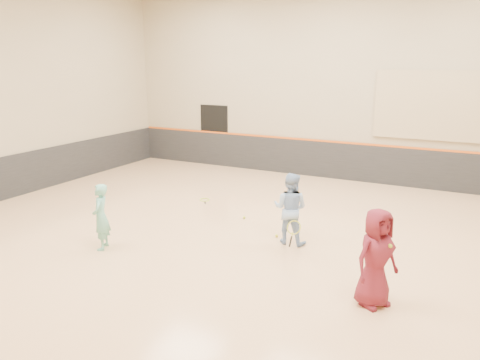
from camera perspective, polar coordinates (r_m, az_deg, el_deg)
The scene contains 14 objects.
room at distance 10.04m, azimuth 2.01°, elevation -2.76°, with size 15.04×12.04×6.22m.
wainscot_back at distance 15.54m, azimuth 11.37°, elevation 2.34°, with size 14.90×0.04×1.20m, color #232326.
wainscot_left at distance 14.77m, azimuth -25.26°, elevation 0.60°, with size 0.04×11.90×1.20m, color #232326.
accent_stripe at distance 15.42m, azimuth 11.48°, elevation 4.59°, with size 14.90×0.03×0.06m, color #D85914.
acoustic_panel at distance 14.76m, azimuth 22.34°, elevation 8.40°, with size 3.20×0.08×2.00m, color tan.
doorway at distance 17.19m, azimuth -3.16°, elevation 5.44°, with size 1.10×0.05×2.20m, color black.
girl at distance 9.93m, azimuth -16.59°, elevation -4.33°, with size 0.50×0.33×1.37m, color #69B6A1.
instructor at distance 9.85m, azimuth 6.15°, elevation -3.47°, with size 0.74×0.58×1.53m, color #8DACDA.
young_man at distance 7.66m, azimuth 16.25°, elevation -9.08°, with size 0.78×0.51×1.59m, color maroon.
held_racket at distance 9.57m, azimuth 6.58°, elevation -5.76°, with size 0.39×0.39×0.58m, color gold, non-canonical shape.
spare_racket at distance 13.02m, azimuth -4.33°, elevation -2.34°, with size 0.61×0.61×0.06m, color #BBE933, non-canonical shape.
ball_under_racket at distance 10.37m, azimuth 4.49°, elevation -6.78°, with size 0.07×0.07×0.07m, color #F0F037.
ball_in_hand at distance 7.49m, azimuth 17.84°, elevation -7.67°, with size 0.07×0.07×0.07m, color #BACB2F.
ball_beside_spare at distance 11.49m, azimuth 0.52°, elevation -4.58°, with size 0.07×0.07×0.07m, color #BFD832.
Camera 1 is at (4.04, -8.70, 3.78)m, focal length 35.00 mm.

